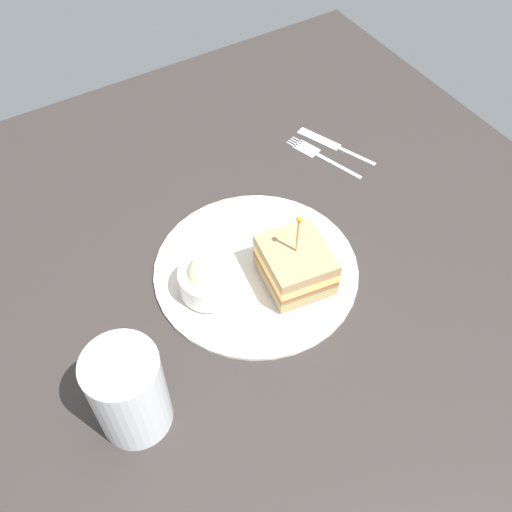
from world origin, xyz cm
name	(u,v)px	position (x,y,z in cm)	size (l,w,h in cm)	color
ground_plane	(256,275)	(0.00, 0.00, -1.00)	(91.31, 91.31, 2.00)	#2D2826
plate	(256,268)	(0.00, 0.00, 0.45)	(25.37, 25.37, 0.91)	silver
sandwich_half_center	(295,264)	(-3.83, -3.14, 3.45)	(9.41, 8.59, 10.79)	tan
coleslaw_bowl	(210,279)	(-0.17, 6.45, 2.96)	(7.23, 7.23, 5.20)	white
drink_glass	(130,395)	(-9.97, 20.48, 5.05)	(7.43, 7.43, 11.30)	#B74C33
fork	(316,153)	(13.90, -18.71, 0.18)	(12.57, 5.21, 0.35)	silver
knife	(332,144)	(14.37, -21.92, 0.17)	(12.57, 5.98, 0.35)	silver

